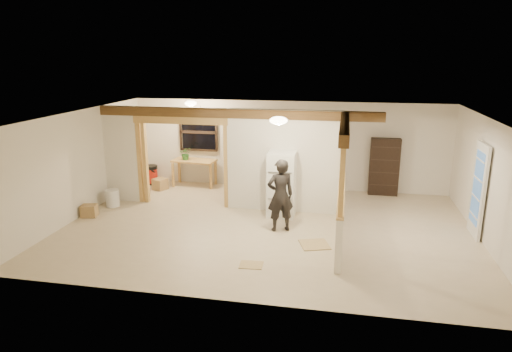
% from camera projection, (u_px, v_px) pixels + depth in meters
% --- Properties ---
extents(floor, '(9.00, 6.50, 0.01)m').
position_uv_depth(floor, '(267.00, 227.00, 10.25)').
color(floor, '#C8B495').
rests_on(floor, ground).
extents(ceiling, '(9.00, 6.50, 0.01)m').
position_uv_depth(ceiling, '(268.00, 116.00, 9.60)').
color(ceiling, white).
extents(wall_back, '(9.00, 0.01, 2.50)m').
position_uv_depth(wall_back, '(287.00, 145.00, 13.01)').
color(wall_back, silver).
rests_on(wall_back, floor).
extents(wall_front, '(9.00, 0.01, 2.50)m').
position_uv_depth(wall_front, '(231.00, 227.00, 6.84)').
color(wall_front, silver).
rests_on(wall_front, floor).
extents(wall_left, '(0.01, 6.50, 2.50)m').
position_uv_depth(wall_left, '(80.00, 164.00, 10.76)').
color(wall_left, silver).
rests_on(wall_left, floor).
extents(wall_right, '(0.01, 6.50, 2.50)m').
position_uv_depth(wall_right, '(490.00, 184.00, 9.09)').
color(wall_right, silver).
rests_on(wall_right, floor).
extents(partition_left_stub, '(0.90, 0.12, 2.50)m').
position_uv_depth(partition_left_stub, '(122.00, 154.00, 11.82)').
color(partition_left_stub, silver).
rests_on(partition_left_stub, floor).
extents(partition_center, '(2.80, 0.12, 2.50)m').
position_uv_depth(partition_center, '(284.00, 161.00, 11.02)').
color(partition_center, silver).
rests_on(partition_center, floor).
extents(doorway_frame, '(2.46, 0.14, 2.20)m').
position_uv_depth(doorway_frame, '(182.00, 163.00, 11.55)').
color(doorway_frame, tan).
rests_on(doorway_frame, floor).
extents(header_beam_back, '(7.00, 0.18, 0.22)m').
position_uv_depth(header_beam_back, '(235.00, 113.00, 10.96)').
color(header_beam_back, brown).
rests_on(header_beam_back, ceiling).
extents(header_beam_right, '(0.18, 3.30, 0.22)m').
position_uv_depth(header_beam_right, '(345.00, 127.00, 8.96)').
color(header_beam_right, brown).
rests_on(header_beam_right, ceiling).
extents(pony_wall, '(0.12, 3.20, 1.00)m').
position_uv_depth(pony_wall, '(340.00, 217.00, 9.44)').
color(pony_wall, silver).
rests_on(pony_wall, floor).
extents(stud_partition, '(0.14, 3.20, 1.32)m').
position_uv_depth(stud_partition, '(343.00, 162.00, 9.14)').
color(stud_partition, tan).
rests_on(stud_partition, pony_wall).
extents(window_back, '(1.12, 0.10, 1.10)m').
position_uv_depth(window_back, '(198.00, 132.00, 13.34)').
color(window_back, black).
rests_on(window_back, wall_back).
extents(french_door, '(0.12, 0.86, 2.00)m').
position_uv_depth(french_door, '(478.00, 190.00, 9.55)').
color(french_door, white).
rests_on(french_door, floor).
extents(ceiling_dome_main, '(0.36, 0.36, 0.16)m').
position_uv_depth(ceiling_dome_main, '(279.00, 121.00, 9.08)').
color(ceiling_dome_main, '#FFEABF').
rests_on(ceiling_dome_main, ceiling).
extents(ceiling_dome_util, '(0.32, 0.32, 0.14)m').
position_uv_depth(ceiling_dome_util, '(191.00, 103.00, 12.25)').
color(ceiling_dome_util, '#FFEABF').
rests_on(ceiling_dome_util, ceiling).
extents(hanging_bulb, '(0.07, 0.07, 0.07)m').
position_uv_depth(hanging_bulb, '(201.00, 118.00, 11.57)').
color(hanging_bulb, '#FFD88C').
rests_on(hanging_bulb, ceiling).
extents(refrigerator, '(0.64, 0.62, 1.56)m').
position_uv_depth(refrigerator, '(282.00, 184.00, 10.79)').
color(refrigerator, white).
rests_on(refrigerator, floor).
extents(woman, '(0.69, 0.59, 1.61)m').
position_uv_depth(woman, '(280.00, 195.00, 9.86)').
color(woman, '#2A2627').
rests_on(woman, floor).
extents(work_table, '(1.30, 0.76, 0.78)m').
position_uv_depth(work_table, '(195.00, 173.00, 13.38)').
color(work_table, tan).
rests_on(work_table, floor).
extents(potted_plant, '(0.42, 0.39, 0.38)m').
position_uv_depth(potted_plant, '(186.00, 153.00, 13.23)').
color(potted_plant, '#3F7733').
rests_on(potted_plant, work_table).
extents(shop_vac, '(0.49, 0.49, 0.57)m').
position_uv_depth(shop_vac, '(151.00, 175.00, 13.59)').
color(shop_vac, '#A11A0F').
rests_on(shop_vac, floor).
extents(bookshelf, '(0.79, 0.26, 1.57)m').
position_uv_depth(bookshelf, '(384.00, 167.00, 12.43)').
color(bookshelf, black).
rests_on(bookshelf, floor).
extents(bucket, '(0.45, 0.45, 0.43)m').
position_uv_depth(bucket, '(113.00, 198.00, 11.61)').
color(bucket, white).
rests_on(bucket, floor).
extents(box_util_a, '(0.44, 0.39, 0.34)m').
position_uv_depth(box_util_a, '(239.00, 189.00, 12.54)').
color(box_util_a, '#A4804F').
rests_on(box_util_a, floor).
extents(box_util_b, '(0.45, 0.45, 0.32)m').
position_uv_depth(box_util_b, '(160.00, 184.00, 13.07)').
color(box_util_b, '#A4804F').
rests_on(box_util_b, floor).
extents(box_front, '(0.40, 0.35, 0.29)m').
position_uv_depth(box_front, '(89.00, 211.00, 10.88)').
color(box_front, '#A4804F').
rests_on(box_front, floor).
extents(floor_panel_near, '(0.70, 0.70, 0.02)m').
position_uv_depth(floor_panel_near, '(315.00, 245.00, 9.28)').
color(floor_panel_near, tan).
rests_on(floor_panel_near, floor).
extents(floor_panel_far, '(0.45, 0.37, 0.01)m').
position_uv_depth(floor_panel_far, '(251.00, 265.00, 8.39)').
color(floor_panel_far, tan).
rests_on(floor_panel_far, floor).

